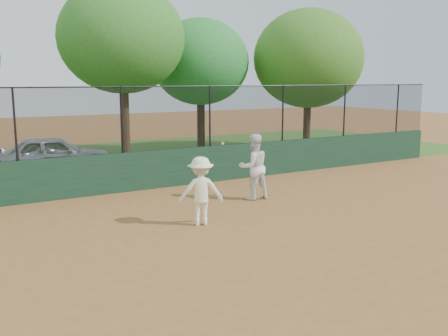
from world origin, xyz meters
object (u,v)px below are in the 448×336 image
player_second (253,167)px  player_main (201,191)px  parked_car (54,154)px  tree_4 (309,59)px  tree_3 (200,62)px  tree_2 (122,38)px

player_second → player_main: bearing=35.6°
parked_car → tree_4: 12.42m
tree_4 → tree_3: bearing=163.3°
parked_car → player_second: player_second is taller
player_second → tree_3: size_ratio=0.31×
player_main → tree_4: (10.33, 8.57, 3.54)m
player_main → tree_3: bearing=62.0°
tree_3 → tree_4: 5.21m
parked_car → tree_3: (6.88, 1.50, 3.46)m
parked_car → tree_3: 7.85m
tree_2 → tree_4: bearing=-1.8°
parked_car → tree_2: 5.13m
player_second → player_main: size_ratio=0.95×
tree_2 → tree_3: (4.04, 1.21, -0.79)m
player_main → tree_4: tree_4 is taller
parked_car → tree_2: (2.85, 0.29, 4.26)m
player_main → tree_3: 11.88m
player_second → tree_3: (2.86, 8.56, 3.21)m
tree_3 → parked_car: bearing=-167.7°
parked_car → tree_3: bearing=-68.7°
parked_car → player_main: player_main is taller
parked_car → tree_3: tree_3 is taller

